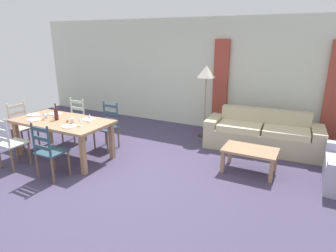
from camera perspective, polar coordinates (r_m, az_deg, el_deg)
ground_plane at (r=5.07m, az=-10.91°, el=-9.41°), size 9.60×9.60×0.02m
wall_far at (r=7.44m, az=4.55°, el=10.45°), size 9.60×0.16×2.70m
curtain_panel_left at (r=7.05m, az=10.42°, el=7.79°), size 0.35×0.08×2.20m
curtain_panel_right at (r=6.76m, az=30.26°, el=5.28°), size 0.35×0.08×2.20m
dining_table at (r=5.75m, az=-20.42°, el=0.29°), size 1.90×0.96×0.75m
dining_chair_near_left at (r=5.72m, az=-29.13°, el=-2.90°), size 0.43×0.41×0.96m
dining_chair_near_right at (r=5.03m, az=-22.73°, el=-4.64°), size 0.42×0.40×0.96m
dining_chair_far_left at (r=6.61m, az=-18.20°, el=0.99°), size 0.42×0.40×0.96m
dining_chair_far_right at (r=6.05m, az=-12.02°, el=0.03°), size 0.44×0.43×0.96m
dining_chair_head_west at (r=6.68m, az=-27.12°, el=0.09°), size 0.42×0.44×0.96m
dinner_plate_near_left at (r=5.91m, az=-25.24°, el=1.12°), size 0.24×0.24×0.02m
fork_near_left at (r=6.03m, az=-26.11°, el=1.24°), size 0.02×0.17×0.01m
dinner_plate_near_right at (r=5.24m, az=-19.19°, el=-0.10°), size 0.24×0.24×0.02m
fork_near_right at (r=5.35m, az=-20.29°, el=0.06°), size 0.03×0.17×0.01m
dinner_plate_far_left at (r=6.21m, az=-21.65°, el=2.30°), size 0.24×0.24×0.02m
fork_far_left at (r=6.32m, az=-22.54°, el=2.40°), size 0.02×0.17×0.01m
dinner_plate_far_right at (r=5.57m, az=-15.51°, el=1.27°), size 0.24×0.24×0.02m
fork_far_right at (r=5.68m, az=-16.62°, el=1.40°), size 0.03×0.17×0.01m
dinner_plate_head_west at (r=6.31m, az=-25.32°, el=2.07°), size 0.24×0.24×0.02m
fork_head_west at (r=6.43m, az=-26.13°, el=2.17°), size 0.02×0.17×0.01m
wine_bottle at (r=5.74m, az=-21.47°, el=2.27°), size 0.07×0.07×0.32m
wine_glass_near_left at (r=5.84m, az=-23.57°, el=2.21°), size 0.06×0.06×0.16m
wine_glass_near_right at (r=5.20m, az=-17.24°, el=1.13°), size 0.06×0.06×0.16m
wine_glass_far_left at (r=5.99m, az=-21.67°, el=2.78°), size 0.06×0.06×0.16m
wine_glass_far_right at (r=5.38m, az=-15.42°, el=1.85°), size 0.06×0.06×0.16m
coffee_cup_primary at (r=5.46m, az=-18.59°, el=1.05°), size 0.07×0.07×0.09m
coffee_cup_secondary at (r=5.93m, az=-23.24°, el=1.79°), size 0.07×0.07×0.09m
candle_tall at (r=5.85m, az=-21.64°, el=2.07°), size 0.05×0.05×0.26m
candle_short at (r=5.54m, az=-19.46°, el=1.14°), size 0.05×0.05×0.15m
couch at (r=6.24m, az=18.31°, el=-1.75°), size 2.33×0.96×0.80m
coffee_table at (r=5.09m, az=16.07°, el=-5.13°), size 0.90×0.56×0.42m
standing_lamp at (r=6.49m, az=7.67°, el=9.87°), size 0.40×0.40×1.64m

